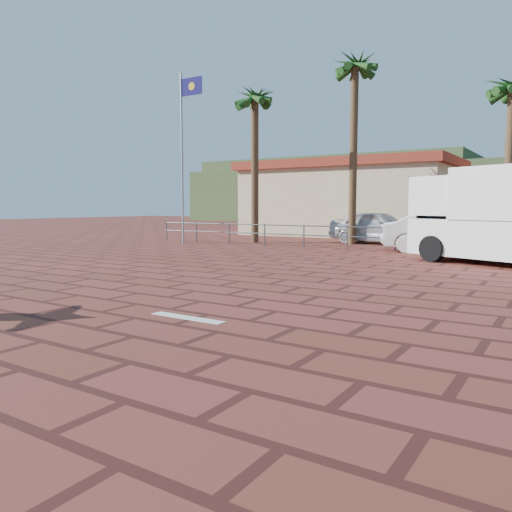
{
  "coord_description": "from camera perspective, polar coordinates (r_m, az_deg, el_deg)",
  "views": [
    {
      "loc": [
        5.94,
        -7.28,
        1.81
      ],
      "look_at": [
        0.51,
        1.16,
        0.8
      ],
      "focal_mm": 35.0,
      "sensor_mm": 36.0,
      "label": 1
    }
  ],
  "objects": [
    {
      "name": "ground",
      "position": [
        9.57,
        -6.35,
        -5.19
      ],
      "size": [
        120.0,
        120.0,
        0.0
      ],
      "primitive_type": "plane",
      "color": "maroon",
      "rests_on": "ground"
    },
    {
      "name": "paint_stripe",
      "position": [
        8.23,
        -7.85,
        -7.0
      ],
      "size": [
        1.4,
        0.22,
        0.01
      ],
      "primitive_type": "cube",
      "color": "white",
      "rests_on": "ground"
    },
    {
      "name": "guardrail",
      "position": [
        20.21,
        15.63,
        2.33
      ],
      "size": [
        24.06,
        0.06,
        1.0
      ],
      "color": "#47494F",
      "rests_on": "ground"
    },
    {
      "name": "flagpole",
      "position": [
        24.34,
        -8.23,
        12.37
      ],
      "size": [
        1.3,
        0.1,
        8.0
      ],
      "color": "gray",
      "rests_on": "ground"
    },
    {
      "name": "palm_far_left",
      "position": [
        25.25,
        -0.13,
        17.22
      ],
      "size": [
        2.4,
        2.4,
        8.25
      ],
      "color": "brown",
      "rests_on": "ground"
    },
    {
      "name": "palm_left",
      "position": [
        24.78,
        11.25,
        20.0
      ],
      "size": [
        2.4,
        2.4,
        9.45
      ],
      "color": "brown",
      "rests_on": "ground"
    },
    {
      "name": "building_west",
      "position": [
        31.62,
        10.65,
        6.51
      ],
      "size": [
        12.6,
        7.6,
        4.5
      ],
      "color": "beige",
      "rests_on": "ground"
    },
    {
      "name": "hill_front",
      "position": [
        57.6,
        27.02,
        6.32
      ],
      "size": [
        70.0,
        18.0,
        6.0
      ],
      "primitive_type": "cube",
      "color": "#384C28",
      "rests_on": "ground"
    },
    {
      "name": "hill_back",
      "position": [
        69.21,
        9.02,
        7.5
      ],
      "size": [
        35.0,
        14.0,
        8.0
      ],
      "primitive_type": "cube",
      "color": "#384C28",
      "rests_on": "ground"
    },
    {
      "name": "campervan",
      "position": [
        17.04,
        27.26,
        4.31
      ],
      "size": [
        6.23,
        4.36,
        2.98
      ],
      "rotation": [
        0.0,
        0.0,
        -0.38
      ],
      "color": "white",
      "rests_on": "ground"
    },
    {
      "name": "car_silver",
      "position": [
        24.65,
        13.73,
        3.23
      ],
      "size": [
        4.89,
        2.5,
        1.59
      ],
      "primitive_type": "imported",
      "rotation": [
        0.0,
        0.0,
        1.43
      ],
      "color": "#BABDC1",
      "rests_on": "ground"
    },
    {
      "name": "car_white",
      "position": [
        20.76,
        20.72,
        2.52
      ],
      "size": [
        4.97,
        2.79,
        1.55
      ],
      "primitive_type": "imported",
      "rotation": [
        0.0,
        0.0,
        1.83
      ],
      "color": "white",
      "rests_on": "ground"
    }
  ]
}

